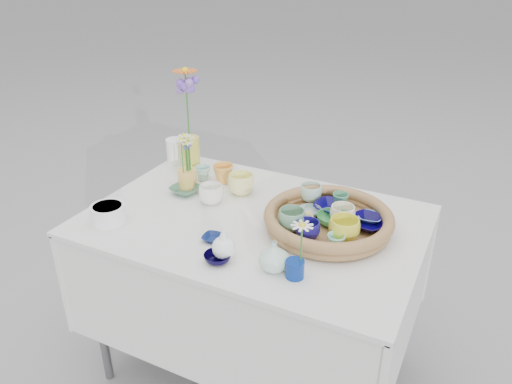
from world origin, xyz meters
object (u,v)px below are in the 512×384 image
at_px(wicker_tray, 328,220).
at_px(bud_vase_seafoam, 274,256).
at_px(display_table, 254,366).
at_px(tall_vase_yellow, 191,154).

relative_size(wicker_tray, bud_vase_seafoam, 4.57).
height_order(wicker_tray, bud_vase_seafoam, bud_vase_seafoam).
relative_size(display_table, tall_vase_yellow, 7.78).
height_order(bud_vase_seafoam, tall_vase_yellow, tall_vase_yellow).
relative_size(display_table, bud_vase_seafoam, 12.14).
bearing_deg(bud_vase_seafoam, tall_vase_yellow, 141.05).
xyz_separation_m(bud_vase_seafoam, tall_vase_yellow, (-0.67, 0.54, 0.03)).
relative_size(wicker_tray, tall_vase_yellow, 2.93).
xyz_separation_m(display_table, wicker_tray, (0.28, 0.05, 0.80)).
bearing_deg(tall_vase_yellow, wicker_tray, -16.88).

